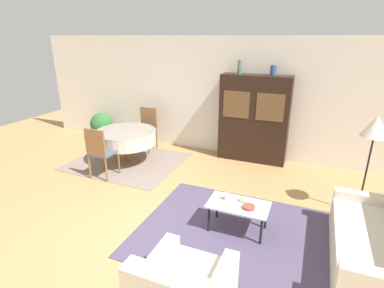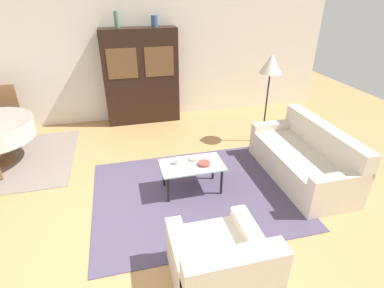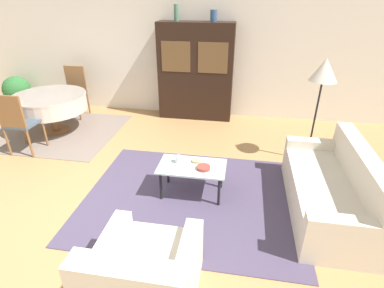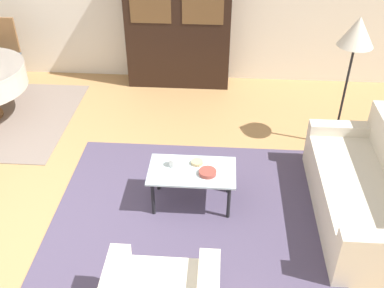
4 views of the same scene
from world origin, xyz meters
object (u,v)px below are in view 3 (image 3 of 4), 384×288
dining_table (50,102)px  cup (178,159)px  display_cabinet (196,72)px  couch (332,191)px  bowl (204,168)px  dining_chair_far (74,88)px  bowl_small (197,161)px  coffee_table (192,169)px  armchair (144,278)px  floor_lamp (324,75)px  potted_plant (17,91)px  vase_short (214,16)px  dining_chair_near (18,120)px  vase_tall (176,13)px

dining_table → cup: 3.11m
display_cabinet → couch: bearing=-53.0°
display_cabinet → bowl: 2.88m
dining_chair_far → bowl_small: 3.76m
coffee_table → cup: cup is taller
armchair → floor_lamp: size_ratio=0.56×
bowl → potted_plant: 5.27m
dining_table → couch: bearing=-18.8°
cup → display_cabinet: bearing=94.2°
dining_chair_far → floor_lamp: 4.83m
cup → vase_short: bearing=87.2°
cup → bowl_small: size_ratio=0.77×
couch → cup: size_ratio=19.79×
bowl_small → dining_chair_near: bearing=169.9°
armchair → vase_short: vase_short is taller
dining_table → potted_plant: bearing=146.0°
couch → coffee_table: couch is taller
bowl → vase_short: size_ratio=0.82×
dining_chair_near → floor_lamp: floor_lamp is taller
bowl → vase_tall: vase_tall is taller
couch → bowl: 1.57m
dining_table → floor_lamp: 4.69m
dining_table → bowl: bearing=-27.0°
coffee_table → vase_short: vase_short is taller
display_cabinet → dining_chair_far: 2.59m
dining_chair_near → dining_chair_far: (0.00, 1.76, 0.00)m
dining_table → vase_short: vase_short is taller
floor_lamp → bowl_small: size_ratio=13.43×
bowl_small → couch: bearing=-6.0°
dining_chair_far → bowl: 3.95m
armchair → potted_plant: size_ratio=1.22×
armchair → dining_chair_near: dining_chair_near is taller
dining_chair_near → bowl_small: bearing=-10.1°
armchair → bowl_small: bearing=84.3°
couch → dining_chair_near: dining_chair_near is taller
floor_lamp → vase_tall: vase_tall is taller
floor_lamp → potted_plant: (-6.11, 1.33, -0.97)m
dining_chair_far → dining_table: bearing=90.0°
dining_table → bowl: 3.47m
display_cabinet → dining_table: 2.84m
armchair → dining_chair_far: size_ratio=0.88×
armchair → bowl: armchair is taller
bowl_small → dining_table: bearing=154.6°
armchair → vase_short: size_ratio=4.34×
armchair → coffee_table: (0.13, 1.62, 0.09)m
dining_chair_far → dining_chair_near: bearing=90.0°
coffee_table → dining_chair_near: 3.01m
dining_table → armchair: bearing=-48.3°
coffee_table → potted_plant: bearing=150.2°
couch → bowl_small: (-1.68, 0.18, 0.15)m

